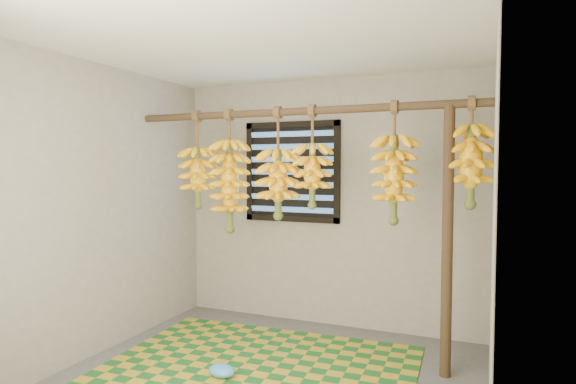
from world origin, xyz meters
The scene contains 15 objects.
ceiling centered at (0.00, 0.00, 2.40)m, with size 3.00×3.00×0.01m, color silver.
wall_back centered at (0.00, 1.50, 1.20)m, with size 3.00×0.01×2.40m, color gray.
wall_left centered at (-1.50, 0.00, 1.20)m, with size 0.01×3.00×2.40m, color gray.
wall_right centered at (1.50, 0.00, 1.20)m, with size 0.01×3.00×2.40m, color gray.
window centered at (-0.35, 1.48, 1.50)m, with size 1.00×0.04×1.00m.
hanging_pole centered at (0.00, 0.70, 2.00)m, with size 0.06×0.06×3.00m, color #493620.
support_post centered at (1.20, 0.70, 1.00)m, with size 0.08×0.08×2.00m, color #493620.
woven_mat centered at (-0.13, 0.22, 0.01)m, with size 2.34×1.87×0.01m, color #1A5820.
plastic_bag centered at (-0.31, 0.03, 0.05)m, with size 0.22×0.16×0.09m, color #3B90DC.
banana_bunch_a centered at (-0.94, 0.70, 1.46)m, with size 0.32×0.32×0.87m.
banana_bunch_b centered at (-0.62, 0.70, 1.39)m, with size 0.33×0.33×1.06m.
banana_bunch_c centered at (-0.15, 0.70, 1.41)m, with size 0.35×0.35×0.93m.
banana_bunch_d centered at (0.15, 0.70, 1.48)m, with size 0.30×0.30×0.83m.
banana_bunch_e centered at (0.81, 0.70, 1.46)m, with size 0.32×0.32×0.93m.
banana_bunch_f centered at (1.35, 0.70, 1.56)m, with size 0.29×0.29×0.79m.
Camera 1 is at (1.48, -2.96, 1.55)m, focal length 30.00 mm.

